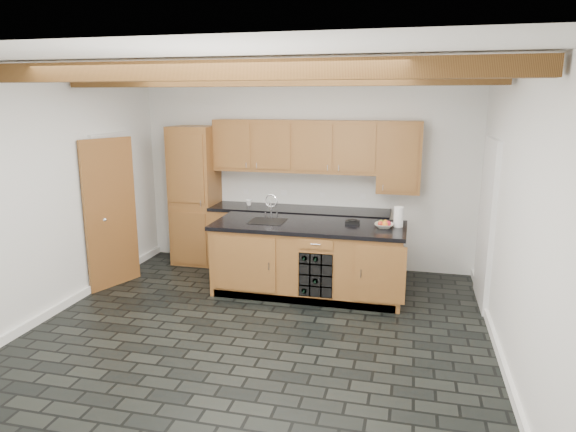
% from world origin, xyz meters
% --- Properties ---
extents(ground, '(5.00, 5.00, 0.00)m').
position_xyz_m(ground, '(0.00, 0.00, 0.00)').
color(ground, black).
rests_on(ground, ground).
extents(room_shell, '(5.01, 5.00, 5.00)m').
position_xyz_m(room_shell, '(-0.09, 0.53, 1.53)').
color(room_shell, white).
rests_on(room_shell, ground).
extents(back_cabinetry, '(3.65, 0.62, 2.20)m').
position_xyz_m(back_cabinetry, '(-0.38, 2.24, 0.98)').
color(back_cabinetry, olive).
rests_on(back_cabinetry, ground).
extents(island, '(2.48, 0.96, 0.93)m').
position_xyz_m(island, '(0.31, 1.28, 0.46)').
color(island, olive).
rests_on(island, ground).
extents(faucet, '(0.45, 0.40, 0.34)m').
position_xyz_m(faucet, '(-0.25, 1.33, 0.96)').
color(faucet, black).
rests_on(faucet, island).
extents(kitchen_scale, '(0.19, 0.12, 0.06)m').
position_xyz_m(kitchen_scale, '(0.85, 1.42, 0.96)').
color(kitchen_scale, black).
rests_on(kitchen_scale, island).
extents(fruit_bowl, '(0.23, 0.23, 0.06)m').
position_xyz_m(fruit_bowl, '(1.25, 1.30, 0.96)').
color(fruit_bowl, beige).
rests_on(fruit_bowl, island).
extents(fruit_cluster, '(0.16, 0.17, 0.07)m').
position_xyz_m(fruit_cluster, '(1.25, 1.30, 0.99)').
color(fruit_cluster, red).
rests_on(fruit_cluster, fruit_bowl).
extents(paper_towel, '(0.12, 0.12, 0.25)m').
position_xyz_m(paper_towel, '(1.42, 1.41, 1.06)').
color(paper_towel, white).
rests_on(paper_towel, island).
extents(mug, '(0.11, 0.11, 0.09)m').
position_xyz_m(mug, '(-0.81, 2.24, 0.97)').
color(mug, white).
rests_on(mug, back_cabinetry).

